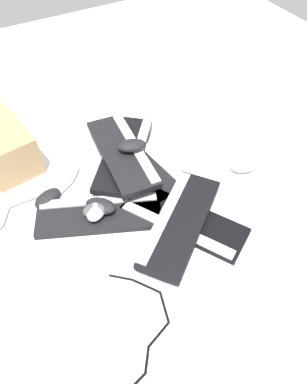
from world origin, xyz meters
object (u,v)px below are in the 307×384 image
at_px(keyboard_2, 142,162).
at_px(mouse_0, 132,145).
at_px(keyboard_3, 180,222).
at_px(cardboard_box, 3,146).
at_px(mouse_2, 48,198).
at_px(mouse_4, 98,208).
at_px(mouse_1, 97,209).
at_px(mouse_5, 101,206).
at_px(keyboard_4, 125,154).
at_px(mouse_3, 244,166).
at_px(keyboard_1, 184,220).
at_px(keyboard_5, 122,153).
at_px(keyboard_0, 99,215).

distance_m(keyboard_2, mouse_0, 0.10).
xyz_separation_m(keyboard_3, cardboard_box, (0.43, -0.63, 0.04)).
distance_m(mouse_2, mouse_4, 0.21).
bearing_deg(mouse_4, mouse_1, -176.37).
distance_m(mouse_4, mouse_5, 0.01).
bearing_deg(mouse_1, keyboard_4, -1.68).
bearing_deg(keyboard_4, mouse_3, 145.23).
bearing_deg(mouse_1, keyboard_1, -80.14).
bearing_deg(keyboard_5, mouse_5, 46.16).
bearing_deg(mouse_4, cardboard_box, 120.98).
bearing_deg(mouse_2, mouse_5, -70.23).
distance_m(keyboard_0, keyboard_4, 0.29).
relative_size(keyboard_4, mouse_3, 3.95).
bearing_deg(keyboard_0, mouse_1, 12.78).
bearing_deg(mouse_3, mouse_0, 163.49).
distance_m(keyboard_3, cardboard_box, 0.76).
distance_m(keyboard_1, mouse_2, 0.50).
bearing_deg(keyboard_5, keyboard_2, 159.46).
bearing_deg(keyboard_0, mouse_5, -155.78).
bearing_deg(mouse_3, mouse_2, 178.78).
bearing_deg(mouse_5, mouse_1, 68.86).
bearing_deg(keyboard_0, keyboard_4, -134.61).
relative_size(mouse_2, mouse_3, 1.00).
height_order(keyboard_3, mouse_5, mouse_5).
xyz_separation_m(keyboard_1, mouse_3, (-0.35, -0.11, 0.01)).
xyz_separation_m(keyboard_5, cardboard_box, (0.40, -0.25, 0.01)).
xyz_separation_m(keyboard_0, keyboard_1, (-0.25, 0.17, 0.00)).
bearing_deg(keyboard_5, cardboard_box, -32.54).
height_order(mouse_1, cardboard_box, cardboard_box).
bearing_deg(mouse_2, keyboard_0, -73.56).
distance_m(mouse_1, mouse_3, 0.61).
xyz_separation_m(keyboard_3, keyboard_5, (0.03, -0.37, 0.03)).
relative_size(keyboard_2, mouse_2, 4.14).
bearing_deg(keyboard_5, mouse_2, 5.78).
height_order(mouse_3, cardboard_box, cardboard_box).
relative_size(keyboard_1, mouse_0, 4.14).
relative_size(keyboard_3, mouse_5, 3.99).
bearing_deg(mouse_5, mouse_3, -138.49).
xyz_separation_m(mouse_0, cardboard_box, (0.43, -0.27, -0.03)).
bearing_deg(cardboard_box, keyboard_3, 124.14).
relative_size(keyboard_2, mouse_4, 4.14).
bearing_deg(keyboard_5, keyboard_3, 94.59).
bearing_deg(mouse_0, keyboard_5, -10.53).
bearing_deg(mouse_2, mouse_0, -22.01).
height_order(keyboard_2, mouse_2, mouse_2).
distance_m(mouse_2, mouse_3, 0.76).
bearing_deg(keyboard_1, mouse_5, -36.58).
height_order(keyboard_0, cardboard_box, cardboard_box).
bearing_deg(keyboard_2, keyboard_1, 87.56).
bearing_deg(keyboard_1, keyboard_2, -92.44).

